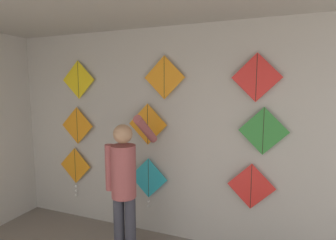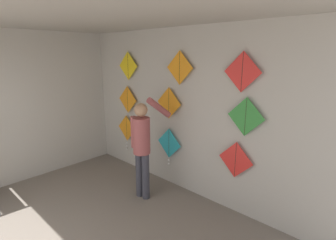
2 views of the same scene
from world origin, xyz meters
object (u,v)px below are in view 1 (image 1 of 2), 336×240
Objects in this scene: kite_3 at (77,126)px; kite_8 at (257,78)px; kite_5 at (263,131)px; shopkeeper at (124,181)px; kite_4 at (148,124)px; kite_1 at (148,180)px; kite_6 at (78,80)px; kite_0 at (75,168)px; kite_2 at (251,186)px; kite_7 at (164,78)px.

kite_8 reaches higher than kite_3.
kite_8 is at bearing 180.00° from kite_5.
shopkeeper is 0.85m from kite_4.
shopkeeper reaches higher than kite_1.
kite_4 is 1.00× the size of kite_6.
kite_6 reaches higher than kite_3.
kite_0 is 1.10× the size of kite_1.
shopkeeper reaches higher than kite_2.
kite_3 is 1.00× the size of kite_8.
kite_8 reaches higher than kite_2.
kite_5 is at bearing 0.03° from kite_1.
kite_4 is (1.16, 0.00, 0.08)m from kite_3.
kite_3 is at bearing 180.00° from kite_4.
kite_3 is 0.68m from kite_6.
shopkeeper reaches higher than kite_0.
shopkeeper is 0.66m from kite_1.
kite_2 is at bearing 0.00° from kite_3.
shopkeeper is at bearing -29.81° from kite_6.
kite_3 is 1.16m from kite_4.
kite_2 is at bearing 0.00° from kite_4.
kite_0 is at bearing -179.98° from kite_5.
kite_5 is (0.11, 0.00, 0.67)m from kite_2.
kite_2 is at bearing 180.00° from kite_8.
kite_2 is (1.34, 0.00, 0.09)m from kite_1.
kite_0 is at bearing 146.04° from shopkeeper.
kite_4 reaches higher than kite_0.
kite_3 is at bearing 180.00° from kite_2.
kite_5 is (1.45, 0.00, 0.76)m from kite_1.
kite_5 is 1.00× the size of kite_7.
kite_2 is 1.50m from kite_4.
kite_7 is at bearing 0.00° from kite_6.
shopkeeper is 2.27× the size of kite_0.
kite_2 reaches higher than kite_0.
shopkeeper is 3.13× the size of kite_3.
kite_6 is at bearing 180.00° from kite_8.
kite_1 is at bearing -0.03° from kite_3.
kite_3 is 2.60m from kite_8.
kite_2 is at bearing 0.02° from kite_0.
kite_4 reaches higher than kite_3.
kite_6 is 1.34m from kite_7.
kite_8 reaches higher than kite_5.
kite_3 is 1.00× the size of kite_7.
kite_7 is at bearing 0.00° from kite_3.
kite_3 is at bearing 180.00° from kite_7.
shopkeeper is at bearing -27.21° from kite_0.
shopkeeper is at bearing -90.17° from kite_4.
kite_1 is 1.76m from kite_6.
kite_3 is (-1.16, 0.00, 0.69)m from kite_1.
kite_5 is at bearing 0.00° from kite_3.
kite_6 is at bearing 180.00° from kite_4.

